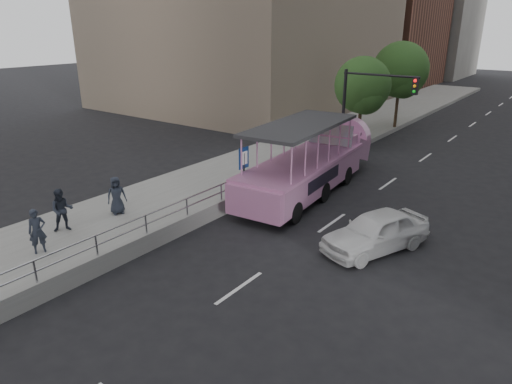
# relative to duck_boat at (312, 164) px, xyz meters

# --- Properties ---
(ground) EXTENTS (160.00, 160.00, 0.00)m
(ground) POSITION_rel_duck_boat_xyz_m (1.68, -6.99, -1.28)
(ground) COLOR black
(sidewalk) EXTENTS (5.50, 80.00, 0.30)m
(sidewalk) POSITION_rel_duck_boat_xyz_m (-4.07, 3.01, -1.13)
(sidewalk) COLOR #979792
(sidewalk) RESTS_ON ground
(kerb_wall) EXTENTS (0.24, 30.00, 0.36)m
(kerb_wall) POSITION_rel_duck_boat_xyz_m (-1.44, -4.99, -0.80)
(kerb_wall) COLOR #9A9A95
(kerb_wall) RESTS_ON sidewalk
(guardrail) EXTENTS (0.07, 22.00, 0.71)m
(guardrail) POSITION_rel_duck_boat_xyz_m (-1.44, -4.99, -0.14)
(guardrail) COLOR #ACABB0
(guardrail) RESTS_ON kerb_wall
(duck_boat) EXTENTS (3.37, 10.59, 3.46)m
(duck_boat) POSITION_rel_duck_boat_xyz_m (0.00, 0.00, 0.00)
(duck_boat) COLOR black
(duck_boat) RESTS_ON ground
(car) EXTENTS (3.13, 4.46, 1.41)m
(car) POSITION_rel_duck_boat_xyz_m (4.96, -4.16, -0.58)
(car) COLOR white
(car) RESTS_ON ground
(pedestrian_near) EXTENTS (0.55, 0.66, 1.54)m
(pedestrian_near) POSITION_rel_duck_boat_xyz_m (-3.79, -11.60, -0.21)
(pedestrian_near) COLOR #282E3B
(pedestrian_near) RESTS_ON sidewalk
(pedestrian_mid) EXTENTS (0.95, 1.00, 1.63)m
(pedestrian_mid) POSITION_rel_duck_boat_xyz_m (-4.71, -10.13, -0.17)
(pedestrian_mid) COLOR #282E3B
(pedestrian_mid) RESTS_ON sidewalk
(pedestrian_far) EXTENTS (0.76, 0.89, 1.55)m
(pedestrian_far) POSITION_rel_duck_boat_xyz_m (-4.47, -7.90, -0.21)
(pedestrian_far) COLOR #282E3B
(pedestrian_far) RESTS_ON sidewalk
(parking_sign) EXTENTS (0.08, 0.63, 2.77)m
(parking_sign) POSITION_rel_duck_boat_xyz_m (-1.02, -3.99, 0.46)
(parking_sign) COLOR black
(parking_sign) RESTS_ON ground
(traffic_signal) EXTENTS (4.20, 0.32, 5.20)m
(traffic_signal) POSITION_rel_duck_boat_xyz_m (-0.02, 5.51, 2.21)
(traffic_signal) COLOR black
(traffic_signal) RESTS_ON ground
(street_tree_near) EXTENTS (3.52, 3.52, 5.72)m
(street_tree_near) POSITION_rel_duck_boat_xyz_m (-1.62, 8.94, 2.53)
(street_tree_near) COLOR #352618
(street_tree_near) RESTS_ON ground
(street_tree_far) EXTENTS (3.97, 3.97, 6.45)m
(street_tree_far) POSITION_rel_duck_boat_xyz_m (-1.42, 14.94, 3.02)
(street_tree_far) COLOR #352618
(street_tree_far) RESTS_ON ground
(midrise_stone_b) EXTENTS (16.00, 14.00, 20.00)m
(midrise_stone_b) POSITION_rel_duck_boat_xyz_m (-14.32, 57.01, 8.72)
(midrise_stone_b) COLOR gray
(midrise_stone_b) RESTS_ON ground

